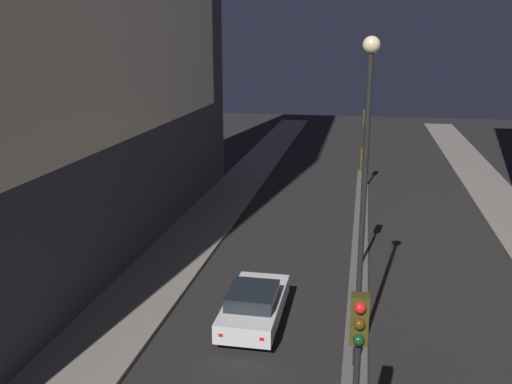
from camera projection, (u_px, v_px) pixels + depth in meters
median_strip at (359, 258)px, 25.08m from camera, size 0.73×34.39×0.11m
traffic_light_near at (357, 368)px, 10.03m from camera, size 0.32×0.42×5.09m
traffic_light_mid at (363, 183)px, 22.75m from camera, size 0.32×0.42×5.09m
traffic_light_far at (365, 133)px, 34.69m from camera, size 0.32×0.42×5.09m
street_lamp at (365, 173)px, 15.26m from camera, size 0.45×0.45×9.37m
car_left_lane at (254, 305)px, 19.18m from camera, size 1.82×4.27×1.41m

